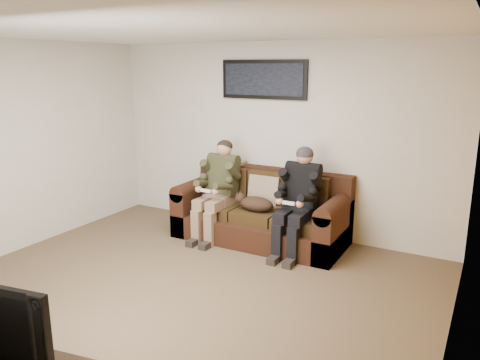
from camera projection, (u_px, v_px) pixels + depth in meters
The scene contains 13 objects.
floor at pixel (180, 293), 4.82m from camera, with size 5.00×5.00×0.00m, color brown.
ceiling at pixel (171, 29), 4.20m from camera, with size 5.00×5.00×0.00m, color silver.
wall_back at pixel (274, 139), 6.42m from camera, with size 5.00×5.00×0.00m, color beige.
wall_left at pixel (10, 149), 5.68m from camera, with size 4.50×4.50×0.00m, color beige.
wall_right at pixel (460, 207), 3.33m from camera, with size 4.50×4.50×0.00m, color beige.
accent_wall_right at pixel (458, 207), 3.34m from camera, with size 4.50×4.50×0.00m, color #B76F12.
sofa at pixel (263, 214), 6.27m from camera, with size 2.25×0.97×0.92m.
throw_pillow at pixel (264, 191), 6.23m from camera, with size 0.43×0.12×0.41m, color #91775F.
throw_blanket at pixel (229, 163), 6.69m from camera, with size 0.46×0.22×0.08m, color gray.
person_left at pixel (218, 184), 6.29m from camera, with size 0.51×0.87×1.31m.
person_right at pixel (299, 194), 5.74m from camera, with size 0.51×0.86×1.31m.
cat at pixel (255, 203), 6.04m from camera, with size 0.66×0.26×0.24m.
framed_poster at pixel (264, 80), 6.28m from camera, with size 1.25×0.05×0.52m.
Camera 1 is at (2.67, -3.55, 2.28)m, focal length 35.00 mm.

